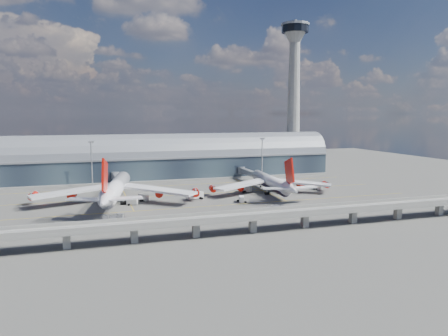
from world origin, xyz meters
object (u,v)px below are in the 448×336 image
object	(u,v)px
service_truck_1	(132,202)
cargo_train_2	(273,207)
floodlight_mast_left	(92,163)
airliner_right	(272,183)
control_tower	(294,97)
service_truck_5	(245,189)
service_truck_3	(242,199)
cargo_train_1	(249,216)
floodlight_mast_right	(262,158)
cargo_train_0	(113,217)
service_truck_4	(317,187)
service_truck_0	(143,197)
airliner_left	(115,189)
service_truck_2	(195,196)

from	to	relation	value
service_truck_1	cargo_train_2	size ratio (longest dim) A/B	0.75
floodlight_mast_left	airliner_right	xyz separation A→B (m)	(86.22, -45.24, -8.13)
control_tower	service_truck_1	world-z (taller)	control_tower
service_truck_1	service_truck_5	bearing A→B (deg)	-53.89
airliner_right	service_truck_3	bearing A→B (deg)	-138.58
cargo_train_1	airliner_right	bearing A→B (deg)	-24.72
floodlight_mast_right	cargo_train_2	distance (m)	85.13
floodlight_mast_left	floodlight_mast_right	distance (m)	100.00
floodlight_mast_left	cargo_train_1	size ratio (longest dim) A/B	2.39
cargo_train_0	cargo_train_2	world-z (taller)	cargo_train_0
service_truck_1	service_truck_4	xyz separation A→B (m)	(98.35, 9.48, -0.07)
control_tower	service_truck_0	bearing A→B (deg)	-147.90
control_tower	cargo_train_2	size ratio (longest dim) A/B	15.03
floodlight_mast_right	service_truck_3	world-z (taller)	floodlight_mast_right
floodlight_mast_right	service_truck_0	distance (m)	90.11
service_truck_3	airliner_left	bearing A→B (deg)	-176.68
service_truck_2	service_truck_4	bearing A→B (deg)	-105.70
floodlight_mast_left	cargo_train_1	distance (m)	108.35
floodlight_mast_left	service_truck_4	xyz separation A→B (m)	(114.04, -42.26, -12.34)
service_truck_0	cargo_train_0	world-z (taller)	service_truck_0
cargo_train_0	service_truck_3	bearing A→B (deg)	-57.89
airliner_right	service_truck_3	size ratio (longest dim) A/B	11.08
airliner_left	cargo_train_0	distance (m)	30.32
service_truck_4	service_truck_0	bearing A→B (deg)	-179.12
cargo_train_0	cargo_train_1	distance (m)	52.20
service_truck_4	cargo_train_1	bearing A→B (deg)	-139.10
service_truck_3	cargo_train_1	size ratio (longest dim) A/B	0.56
floodlight_mast_right	cargo_train_1	xyz separation A→B (m)	(-44.29, -92.05, -12.71)
service_truck_4	cargo_train_2	distance (m)	56.24
service_truck_5	cargo_train_0	world-z (taller)	service_truck_5
floodlight_mast_left	service_truck_0	xyz separation A→B (m)	(21.77, -43.02, -12.25)
service_truck_0	service_truck_3	bearing A→B (deg)	-45.94
floodlight_mast_right	service_truck_1	distance (m)	99.68
service_truck_2	service_truck_0	bearing A→B (deg)	59.96
service_truck_2	service_truck_3	world-z (taller)	service_truck_2
control_tower	service_truck_2	size ratio (longest dim) A/B	11.32
cargo_train_2	floodlight_mast_right	bearing A→B (deg)	-7.59
service_truck_2	airliner_left	bearing A→B (deg)	70.09
cargo_train_1	service_truck_2	bearing A→B (deg)	21.20
service_truck_3	cargo_train_1	distance (m)	31.95
floodlight_mast_left	airliner_left	bearing A→B (deg)	-79.37
service_truck_0	service_truck_4	size ratio (longest dim) A/B	1.53
service_truck_4	service_truck_5	bearing A→B (deg)	172.57
cargo_train_0	cargo_train_1	world-z (taller)	cargo_train_0
service_truck_1	service_truck_4	distance (m)	98.81
floodlight_mast_right	service_truck_3	bearing A→B (deg)	-120.43
control_tower	floodlight_mast_right	size ratio (longest dim) A/B	4.01
service_truck_5	cargo_train_1	distance (m)	58.48
service_truck_0	service_truck_5	bearing A→B (deg)	-16.13
floodlight_mast_left	service_truck_3	size ratio (longest dim) A/B	4.26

